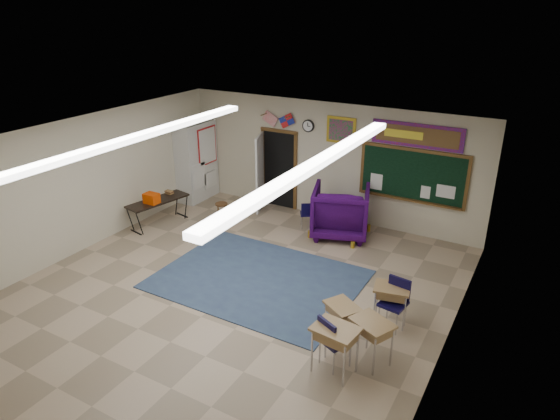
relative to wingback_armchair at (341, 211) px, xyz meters
The scene contains 24 objects.
floor 3.74m from the wingback_armchair, 102.47° to the right, with size 9.00×9.00×0.00m, color tan.
back_wall 1.50m from the wingback_armchair, 131.49° to the left, with size 8.00×0.04×3.00m, color beige.
left_wall 6.06m from the wingback_armchair, 143.11° to the right, with size 0.04×9.00×3.00m, color beige.
right_wall 4.90m from the wingback_armchair, 48.33° to the right, with size 0.04×9.00×3.00m, color beige.
ceiling 4.39m from the wingback_armchair, 102.47° to the right, with size 8.00×9.00×0.04m, color beige.
area_rug 2.92m from the wingback_armchair, 102.02° to the right, with size 4.00×3.00×0.02m, color #344C64.
fluorescent_strips 4.36m from the wingback_armchair, 102.47° to the right, with size 3.86×6.00×0.10m, color white, non-canonical shape.
doorway 2.46m from the wingback_armchair, 161.89° to the left, with size 1.10×0.89×2.16m.
chalkboard 1.86m from the wingback_armchair, 31.55° to the left, with size 2.55×0.14×1.30m.
bulletin_board 2.47m from the wingback_armchair, 31.68° to the left, with size 2.10×0.05×0.55m.
framed_art_print 1.99m from the wingback_armchair, 117.26° to the left, with size 0.75×0.05×0.65m.
wall_clock 2.36m from the wingback_armchair, 147.23° to the left, with size 0.32×0.05×0.32m.
wall_flags 3.00m from the wingback_armchair, 159.06° to the left, with size 1.16×0.06×0.70m, color red, non-canonical shape.
storage_cabinet 4.54m from the wingback_armchair, behind, with size 0.59×1.25×2.20m.
wingback_armchair is the anchor object (origin of this frame).
student_chair_reading 0.92m from the wingback_armchair, behind, with size 0.35×0.35×0.70m, color black, non-canonical shape.
student_chair_desk_a 4.77m from the wingback_armchair, 67.58° to the right, with size 0.45×0.45×0.89m, color black, non-canonical shape.
student_chair_desk_b 3.78m from the wingback_armchair, 52.87° to the right, with size 0.45×0.45×0.90m, color black, non-canonical shape.
student_desk_front_left 4.12m from the wingback_armchair, 66.34° to the right, with size 0.70×0.66×0.68m.
student_desk_front_right 3.65m from the wingback_armchair, 52.76° to the right, with size 0.68×0.57×0.73m.
student_desk_back_left 4.92m from the wingback_armchair, 67.67° to the right, with size 0.73×0.58×0.80m.
student_desk_back_right 4.65m from the wingback_armchair, 60.80° to the right, with size 0.76×0.69×0.75m.
folding_table 4.57m from the wingback_armchair, 157.88° to the right, with size 0.85×1.67×0.91m.
wooden_stool 3.02m from the wingback_armchair, 162.74° to the right, with size 0.31×0.31×0.55m.
Camera 1 is at (4.97, -6.68, 5.28)m, focal length 32.00 mm.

